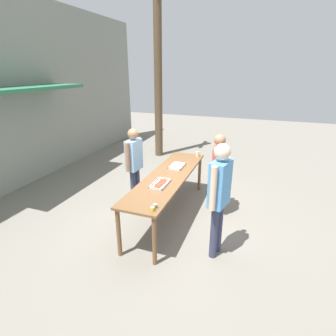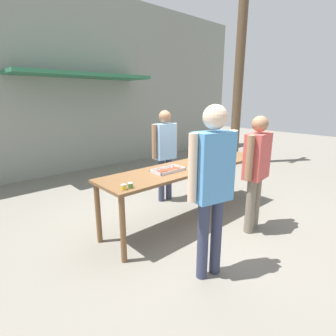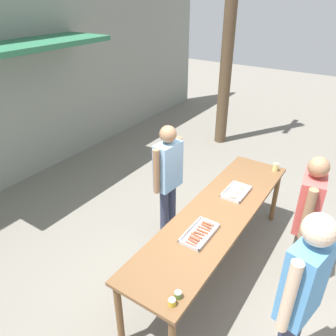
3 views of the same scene
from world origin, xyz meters
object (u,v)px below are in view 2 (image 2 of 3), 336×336
(person_customer_holding_hotdog, at_px, (212,178))
(utility_pole, at_px, (240,55))
(condiment_jar_mustard, at_px, (124,187))
(condiment_jar_ketchup, at_px, (130,185))
(beer_cup, at_px, (251,153))
(person_customer_with_cup, at_px, (256,165))
(food_tray_buns, at_px, (211,160))
(person_server_behind_table, at_px, (165,148))
(food_tray_sausages, at_px, (168,170))

(person_customer_holding_hotdog, bearing_deg, utility_pole, -135.68)
(condiment_jar_mustard, distance_m, person_customer_holding_hotdog, 1.02)
(condiment_jar_ketchup, bearing_deg, beer_cup, 0.20)
(person_customer_holding_hotdog, relative_size, person_customer_with_cup, 1.10)
(food_tray_buns, xyz_separation_m, person_customer_holding_hotdog, (-1.34, -1.10, 0.21))
(person_customer_holding_hotdog, xyz_separation_m, utility_pole, (4.52, 2.78, 1.88))
(person_server_behind_table, bearing_deg, food_tray_buns, -69.08)
(condiment_jar_mustard, bearing_deg, person_server_behind_table, 34.67)
(person_customer_holding_hotdog, bearing_deg, food_tray_sausages, -96.84)
(condiment_jar_mustard, bearing_deg, food_tray_sausages, 14.66)
(food_tray_buns, bearing_deg, person_server_behind_table, 105.99)
(food_tray_buns, relative_size, utility_pole, 0.07)
(beer_cup, height_order, person_server_behind_table, person_server_behind_table)
(utility_pole, bearing_deg, person_customer_with_cup, -141.90)
(beer_cup, xyz_separation_m, utility_pole, (2.33, 1.91, 2.06))
(food_tray_buns, relative_size, condiment_jar_ketchup, 6.44)
(person_server_behind_table, relative_size, utility_pole, 0.29)
(condiment_jar_ketchup, distance_m, person_server_behind_table, 1.87)
(condiment_jar_mustard, bearing_deg, utility_pole, 20.93)
(beer_cup, height_order, utility_pole, utility_pole)
(food_tray_sausages, relative_size, condiment_jar_ketchup, 7.34)
(food_tray_sausages, bearing_deg, person_server_behind_table, 51.00)
(food_tray_buns, height_order, person_server_behind_table, person_server_behind_table)
(person_customer_holding_hotdog, bearing_deg, person_customer_with_cup, -156.92)
(condiment_jar_ketchup, height_order, utility_pole, utility_pole)
(condiment_jar_ketchup, bearing_deg, food_tray_sausages, 16.32)
(condiment_jar_mustard, xyz_separation_m, beer_cup, (2.69, 0.01, 0.02))
(condiment_jar_ketchup, xyz_separation_m, person_customer_with_cup, (1.68, -0.63, 0.08))
(food_tray_buns, distance_m, condiment_jar_ketchup, 1.77)
(person_customer_holding_hotdog, bearing_deg, person_server_behind_table, -106.38)
(food_tray_sausages, distance_m, condiment_jar_mustard, 0.92)
(food_tray_buns, bearing_deg, beer_cup, -14.93)
(person_customer_with_cup, bearing_deg, condiment_jar_ketchup, -28.74)
(food_tray_sausages, height_order, condiment_jar_ketchup, condiment_jar_ketchup)
(food_tray_sausages, height_order, condiment_jar_mustard, condiment_jar_mustard)
(beer_cup, distance_m, utility_pole, 3.65)
(condiment_jar_ketchup, relative_size, beer_cup, 0.57)
(food_tray_sausages, distance_m, utility_pole, 4.93)
(condiment_jar_ketchup, xyz_separation_m, utility_pole, (4.93, 1.92, 2.08))
(beer_cup, distance_m, person_server_behind_table, 1.55)
(condiment_jar_mustard, height_order, condiment_jar_ketchup, same)
(condiment_jar_mustard, bearing_deg, person_customer_with_cup, -19.63)
(person_customer_with_cup, bearing_deg, person_customer_holding_hotdog, 2.19)
(person_customer_with_cup, xyz_separation_m, utility_pole, (3.26, 2.55, 2.01))
(beer_cup, height_order, person_customer_with_cup, person_customer_with_cup)
(condiment_jar_ketchup, height_order, person_customer_holding_hotdog, person_customer_holding_hotdog)
(condiment_jar_mustard, xyz_separation_m, person_customer_holding_hotdog, (0.50, -0.86, 0.20))
(condiment_jar_ketchup, height_order, person_customer_with_cup, person_customer_with_cup)
(food_tray_buns, xyz_separation_m, person_customer_with_cup, (-0.07, -0.86, 0.09))
(person_customer_holding_hotdog, bearing_deg, condiment_jar_ketchup, -51.76)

